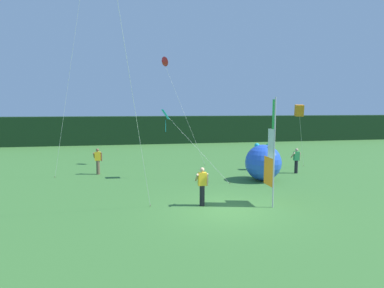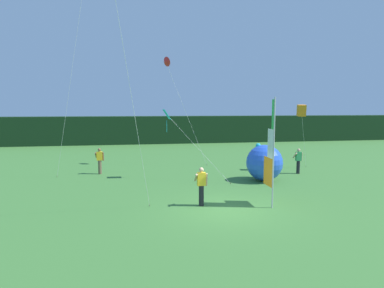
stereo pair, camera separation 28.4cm
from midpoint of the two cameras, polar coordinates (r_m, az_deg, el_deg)
ground_plane at (r=14.07m, az=6.55°, el=-11.36°), size 120.00×120.00×0.00m
distant_treeline at (r=39.53m, az=-4.18°, el=2.53°), size 80.00×2.40×3.24m
banner_flag at (r=14.46m, az=14.13°, el=-1.83°), size 0.06×1.03×4.72m
person_near_banner at (r=14.30m, az=2.22°, el=-7.25°), size 0.55×0.48×1.70m
person_mid_field at (r=21.82m, az=-15.47°, el=-2.76°), size 0.55×0.48×1.68m
person_far_left at (r=22.31m, az=18.44°, el=-2.72°), size 0.55×0.48×1.64m
inflatable_balloon at (r=19.60m, az=12.95°, el=-3.19°), size 2.12×2.12×2.20m
kite_cyan_diamond_0 at (r=19.44m, az=-3.43°, el=4.45°), size 3.63×2.41×4.18m
kite_orange_box_1 at (r=23.18m, az=18.92°, el=5.53°), size 1.54×1.65×4.48m
kite_red_delta_2 at (r=24.35m, az=-4.24°, el=14.02°), size 3.32×1.14×7.93m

